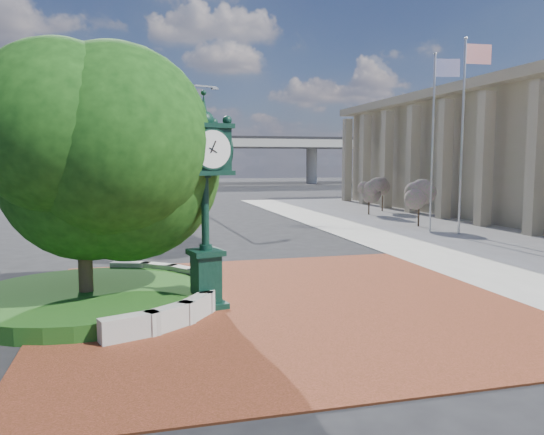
{
  "coord_description": "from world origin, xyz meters",
  "views": [
    {
      "loc": [
        -3.74,
        -14.12,
        3.72
      ],
      "look_at": [
        0.33,
        1.5,
        2.01
      ],
      "focal_mm": 35.0,
      "sensor_mm": 36.0,
      "label": 1
    }
  ],
  "objects_px": {
    "parked_car": "(181,192)",
    "post_clock": "(205,193)",
    "flagpole_b": "(433,141)",
    "street_lamp_far": "(157,150)",
    "flagpole_a": "(462,135)",
    "street_lamp_near": "(198,137)"
  },
  "relations": [
    {
      "from": "post_clock",
      "to": "parked_car",
      "type": "bearing_deg",
      "value": 86.01
    },
    {
      "from": "parked_car",
      "to": "flagpole_b",
      "type": "xyz_separation_m",
      "value": [
        10.57,
        -28.54,
        4.08
      ]
    },
    {
      "from": "parked_car",
      "to": "flagpole_b",
      "type": "height_order",
      "value": "flagpole_b"
    },
    {
      "from": "post_clock",
      "to": "street_lamp_far",
      "type": "height_order",
      "value": "street_lamp_far"
    },
    {
      "from": "post_clock",
      "to": "flagpole_b",
      "type": "relative_size",
      "value": 0.58
    },
    {
      "from": "flagpole_b",
      "to": "street_lamp_near",
      "type": "height_order",
      "value": "street_lamp_near"
    },
    {
      "from": "street_lamp_near",
      "to": "street_lamp_far",
      "type": "relative_size",
      "value": 1.14
    },
    {
      "from": "parked_car",
      "to": "street_lamp_far",
      "type": "bearing_deg",
      "value": 121.76
    },
    {
      "from": "street_lamp_far",
      "to": "flagpole_b",
      "type": "bearing_deg",
      "value": -68.97
    },
    {
      "from": "street_lamp_near",
      "to": "street_lamp_far",
      "type": "xyz_separation_m",
      "value": [
        -2.43,
        16.25,
        -0.7
      ]
    },
    {
      "from": "flagpole_a",
      "to": "street_lamp_near",
      "type": "relative_size",
      "value": 1.03
    },
    {
      "from": "post_clock",
      "to": "street_lamp_near",
      "type": "relative_size",
      "value": 0.56
    },
    {
      "from": "flagpole_b",
      "to": "post_clock",
      "type": "bearing_deg",
      "value": -138.98
    },
    {
      "from": "parked_car",
      "to": "street_lamp_near",
      "type": "height_order",
      "value": "street_lamp_near"
    },
    {
      "from": "street_lamp_near",
      "to": "post_clock",
      "type": "bearing_deg",
      "value": -96.34
    },
    {
      "from": "post_clock",
      "to": "street_lamp_far",
      "type": "relative_size",
      "value": 0.64
    },
    {
      "from": "post_clock",
      "to": "street_lamp_near",
      "type": "xyz_separation_m",
      "value": [
        3.15,
        28.32,
        2.65
      ]
    },
    {
      "from": "flagpole_a",
      "to": "flagpole_b",
      "type": "height_order",
      "value": "flagpole_a"
    },
    {
      "from": "parked_car",
      "to": "post_clock",
      "type": "bearing_deg",
      "value": -87.62
    },
    {
      "from": "flagpole_a",
      "to": "street_lamp_far",
      "type": "height_order",
      "value": "flagpole_a"
    },
    {
      "from": "flagpole_a",
      "to": "street_lamp_far",
      "type": "xyz_separation_m",
      "value": [
        -13.54,
        34.2,
        -0.13
      ]
    },
    {
      "from": "parked_car",
      "to": "flagpole_a",
      "type": "bearing_deg",
      "value": -62.61
    }
  ]
}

